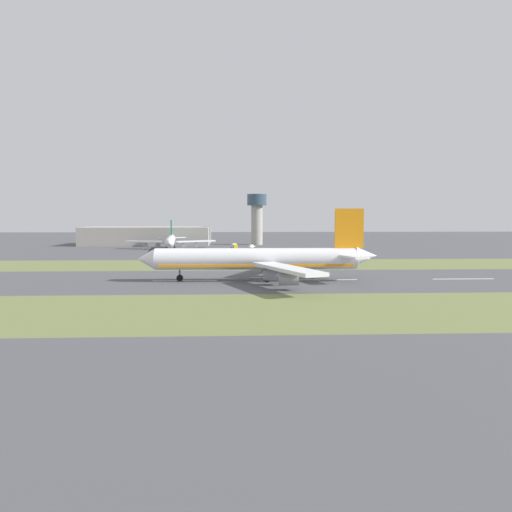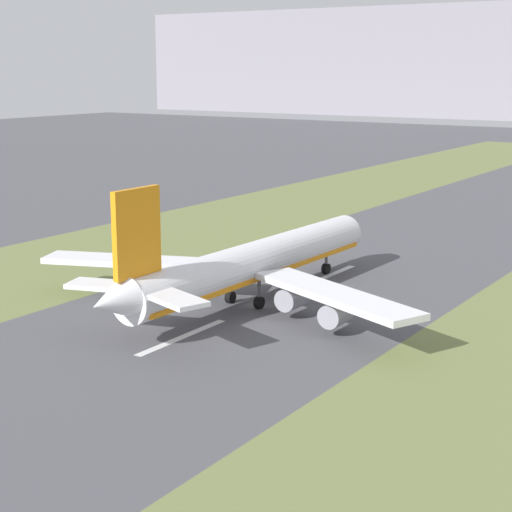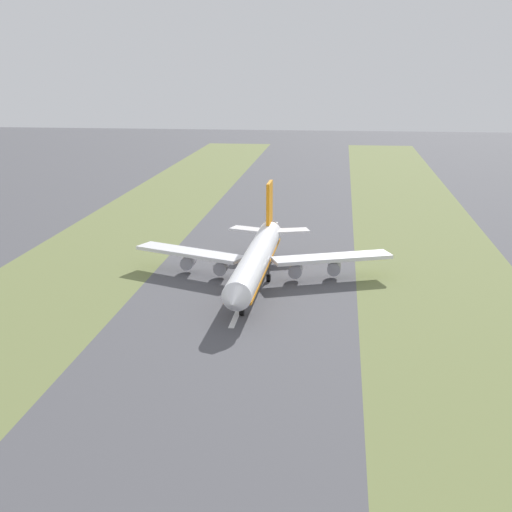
{
  "view_description": "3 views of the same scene",
  "coord_description": "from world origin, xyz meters",
  "px_view_note": "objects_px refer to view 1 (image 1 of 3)",
  "views": [
    {
      "loc": [
        -139.85,
        8.24,
        18.41
      ],
      "look_at": [
        -1.52,
        1.93,
        7.0
      ],
      "focal_mm": 35.0,
      "sensor_mm": 36.0,
      "label": 1
    },
    {
      "loc": [
        66.64,
        -102.34,
        34.59
      ],
      "look_at": [
        -1.52,
        1.93,
        7.0
      ],
      "focal_mm": 60.0,
      "sensor_mm": 36.0,
      "label": 2
    },
    {
      "loc": [
        -20.5,
        160.89,
        50.34
      ],
      "look_at": [
        -1.52,
        1.93,
        7.0
      ],
      "focal_mm": 50.0,
      "sensor_mm": 36.0,
      "label": 3
    }
  ],
  "objects_px": {
    "airplane_parked_apron": "(171,241)",
    "service_truck": "(234,246)",
    "control_tower": "(257,214)",
    "apron_car": "(251,246)",
    "airplane_main_jet": "(263,259)",
    "terminal_building": "(148,236)"
  },
  "relations": [
    {
      "from": "apron_car",
      "to": "terminal_building",
      "type": "bearing_deg",
      "value": 59.97
    },
    {
      "from": "control_tower",
      "to": "airplane_parked_apron",
      "type": "height_order",
      "value": "control_tower"
    },
    {
      "from": "airplane_main_jet",
      "to": "airplane_parked_apron",
      "type": "relative_size",
      "value": 1.3
    },
    {
      "from": "control_tower",
      "to": "airplane_parked_apron",
      "type": "bearing_deg",
      "value": 129.46
    },
    {
      "from": "airplane_main_jet",
      "to": "terminal_building",
      "type": "distance_m",
      "value": 184.52
    },
    {
      "from": "airplane_parked_apron",
      "to": "service_truck",
      "type": "distance_m",
      "value": 34.31
    },
    {
      "from": "airplane_parked_apron",
      "to": "apron_car",
      "type": "xyz_separation_m",
      "value": [
        7.05,
        -43.54,
        -3.61
      ]
    },
    {
      "from": "airplane_parked_apron",
      "to": "apron_car",
      "type": "height_order",
      "value": "airplane_parked_apron"
    },
    {
      "from": "terminal_building",
      "to": "service_truck",
      "type": "distance_m",
      "value": 69.63
    },
    {
      "from": "airplane_parked_apron",
      "to": "service_truck",
      "type": "relative_size",
      "value": 8.08
    },
    {
      "from": "control_tower",
      "to": "service_truck",
      "type": "relative_size",
      "value": 4.9
    },
    {
      "from": "airplane_main_jet",
      "to": "service_truck",
      "type": "bearing_deg",
      "value": 3.36
    },
    {
      "from": "airplane_main_jet",
      "to": "terminal_building",
      "type": "bearing_deg",
      "value": 19.44
    },
    {
      "from": "service_truck",
      "to": "apron_car",
      "type": "distance_m",
      "value": 12.06
    },
    {
      "from": "service_truck",
      "to": "apron_car",
      "type": "height_order",
      "value": "service_truck"
    },
    {
      "from": "apron_car",
      "to": "service_truck",
      "type": "bearing_deg",
      "value": 128.92
    },
    {
      "from": "airplane_parked_apron",
      "to": "airplane_main_jet",
      "type": "bearing_deg",
      "value": -162.23
    },
    {
      "from": "control_tower",
      "to": "service_truck",
      "type": "distance_m",
      "value": 46.06
    },
    {
      "from": "airplane_parked_apron",
      "to": "terminal_building",
      "type": "bearing_deg",
      "value": 24.23
    },
    {
      "from": "control_tower",
      "to": "service_truck",
      "type": "bearing_deg",
      "value": 160.75
    },
    {
      "from": "terminal_building",
      "to": "airplane_parked_apron",
      "type": "bearing_deg",
      "value": -155.77
    },
    {
      "from": "control_tower",
      "to": "apron_car",
      "type": "bearing_deg",
      "value": 171.86
    }
  ]
}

